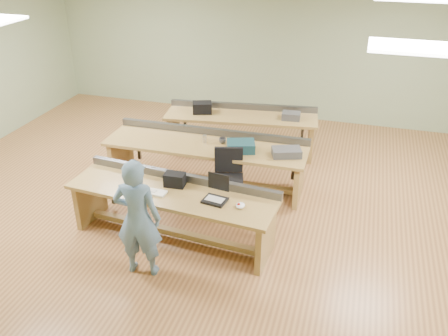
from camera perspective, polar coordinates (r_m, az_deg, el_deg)
The scene contains 21 objects.
floor at distance 7.46m, azimuth -0.61°, elevation -4.38°, with size 10.00×10.00×0.00m, color #A26E3D.
ceiling at distance 6.38m, azimuth -0.76°, elevation 19.02°, with size 10.00×10.00×0.00m, color silver.
wall_back at distance 10.49m, azimuth 6.03°, elevation 14.08°, with size 10.00×0.04×3.00m, color gray.
wall_front at distance 3.72m, azimuth -20.12°, elevation -16.28°, with size 10.00×0.04×3.00m, color gray.
fluor_panels at distance 6.39m, azimuth -0.75°, elevation 18.76°, with size 6.20×3.50×0.03m.
workbench_front at distance 6.49m, azimuth -6.17°, elevation -4.19°, with size 2.93×1.00×0.86m.
workbench_mid at distance 7.77m, azimuth -2.13°, elevation 1.78°, with size 3.30×0.92×0.86m.
workbench_back at distance 8.92m, azimuth 2.07°, elevation 5.28°, with size 2.88×1.12×0.86m.
person at distance 5.81m, azimuth -10.33°, elevation -6.01°, with size 0.58×0.38×1.58m, color #688DAB.
laptop_base at distance 6.11m, azimuth -1.11°, elevation -3.92°, with size 0.30×0.24×0.03m, color black.
laptop_screen at distance 6.09m, azimuth -0.65°, elevation -1.66°, with size 0.30×0.01×0.23m, color black.
keyboard at distance 6.38m, azimuth -8.98°, elevation -2.79°, with size 0.47×0.16×0.03m, color white.
trackball_mouse at distance 5.98m, azimuth 1.97°, elevation -4.52°, with size 0.12×0.14×0.06m, color white.
camera_bag at distance 6.45m, azimuth -5.95°, elevation -1.40°, with size 0.28×0.18×0.19m, color black.
task_chair at distance 7.21m, azimuth 0.52°, elevation -2.41°, with size 0.62×0.62×0.95m.
parts_bin_teal at distance 7.40m, azimuth 2.03°, elevation 2.63°, with size 0.43×0.32×0.15m, color #133740.
parts_bin_grey at distance 7.31m, azimuth 7.53°, elevation 1.90°, with size 0.44×0.28×0.12m, color #3B3C3E.
mug at distance 7.66m, azimuth -0.18°, elevation 3.32°, with size 0.12×0.12×0.09m, color #3B3C3E.
drinks_can at distance 7.69m, azimuth -2.35°, elevation 3.53°, with size 0.07×0.07×0.12m, color #B5B5B9.
storage_box_back at distance 8.91m, azimuth -2.64°, elevation 7.28°, with size 0.35×0.25×0.20m, color black.
tray_back at distance 8.69m, azimuth 8.08°, elevation 6.23°, with size 0.32×0.24×0.13m, color #3B3C3E.
Camera 1 is at (1.89, -6.01, 3.99)m, focal length 38.00 mm.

